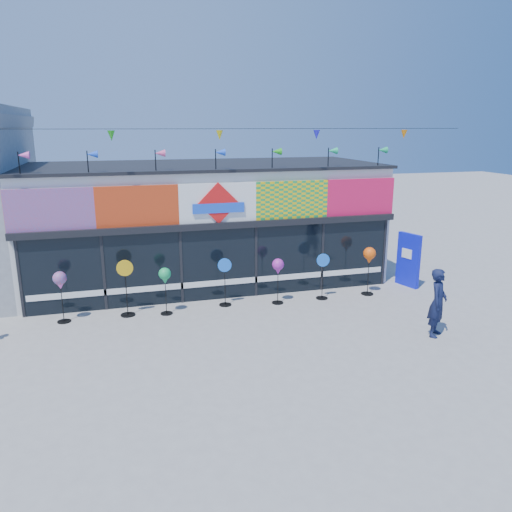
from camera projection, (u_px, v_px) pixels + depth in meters
name	position (u px, v px, depth m)	size (l,w,h in m)	color
ground	(247.00, 341.00, 12.84)	(80.00, 80.00, 0.00)	gray
kite_shop	(205.00, 222.00, 17.86)	(16.00, 5.70, 5.31)	silver
blue_sign	(408.00, 260.00, 17.09)	(0.40, 0.93, 1.85)	#0E17D4
spinner_0	(60.00, 282.00, 13.82)	(0.38, 0.38, 1.49)	black
spinner_1	(126.00, 287.00, 14.39)	(0.47, 0.43, 1.68)	black
spinner_2	(165.00, 277.00, 14.45)	(0.36, 0.36, 1.41)	black
spinner_3	(225.00, 281.00, 15.24)	(0.42, 0.38, 1.50)	black
spinner_4	(278.00, 268.00, 15.33)	(0.36, 0.36, 1.44)	black
spinner_5	(323.00, 275.00, 15.84)	(0.42, 0.38, 1.49)	black
spinner_6	(369.00, 257.00, 16.12)	(0.40, 0.40, 1.59)	black
adult_man	(438.00, 303.00, 13.00)	(0.67, 0.44, 1.83)	#111736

